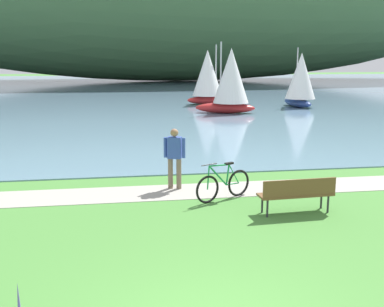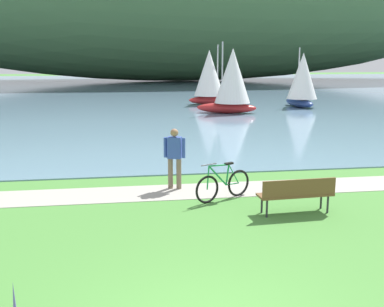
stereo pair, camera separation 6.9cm
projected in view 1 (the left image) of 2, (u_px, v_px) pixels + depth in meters
name	position (u px, v px, depth m)	size (l,w,h in m)	color
bay_water	(128.00, 89.00, 53.23)	(180.00, 80.00, 0.04)	#6B8EA8
shoreline_path	(164.00, 192.00, 12.78)	(60.00, 1.50, 0.01)	#A39E93
park_bench_near_camera	(297.00, 192.00, 10.96)	(1.82, 0.58, 0.88)	brown
bicycle_leaning_near_bench	(223.00, 185.00, 12.08)	(1.60, 0.86, 1.01)	black
person_at_shoreline	(175.00, 155.00, 12.95)	(0.58, 0.33, 1.71)	#72604C
sailboat_nearest_to_shore	(300.00, 79.00, 33.52)	(2.38, 3.72, 4.26)	navy
sailboat_mid_bay	(208.00, 77.00, 35.59)	(3.85, 2.31, 4.51)	#B22323
sailboat_toward_hillside	(230.00, 80.00, 29.98)	(4.02, 2.87, 4.55)	#B22323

